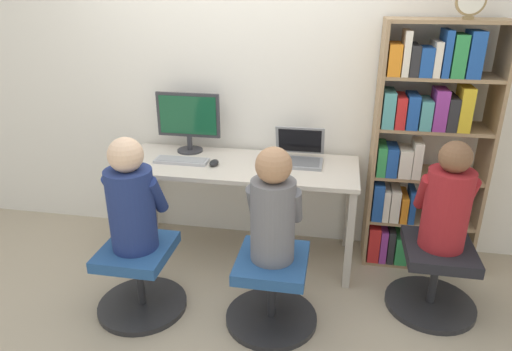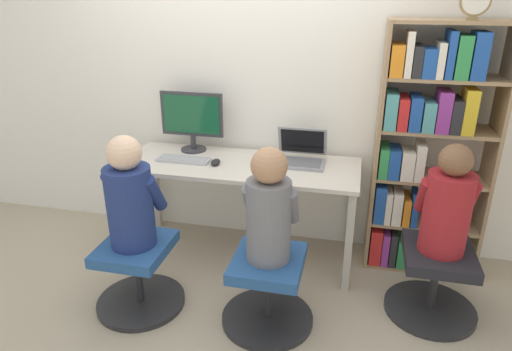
# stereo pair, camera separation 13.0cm
# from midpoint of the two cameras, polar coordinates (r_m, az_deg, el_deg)

# --- Properties ---
(ground_plane) EXTENTS (14.00, 14.00, 0.00)m
(ground_plane) POSITION_cam_midpoint_polar(r_m,az_deg,el_deg) (3.37, -2.15, -12.47)
(ground_plane) COLOR tan
(wall_back) EXTENTS (10.00, 0.05, 2.60)m
(wall_back) POSITION_cam_midpoint_polar(r_m,az_deg,el_deg) (3.51, 0.59, 12.10)
(wall_back) COLOR white
(wall_back) RESTS_ON ground_plane
(desk) EXTENTS (1.71, 0.64, 0.75)m
(desk) POSITION_cam_midpoint_polar(r_m,az_deg,el_deg) (3.32, -0.89, 0.18)
(desk) COLOR beige
(desk) RESTS_ON ground_plane
(desktop_monitor) EXTENTS (0.49, 0.20, 0.46)m
(desktop_monitor) POSITION_cam_midpoint_polar(r_m,az_deg,el_deg) (3.52, -6.95, 6.93)
(desktop_monitor) COLOR #333338
(desktop_monitor) RESTS_ON desk
(laptop) EXTENTS (0.36, 0.32, 0.24)m
(laptop) POSITION_cam_midpoint_polar(r_m,az_deg,el_deg) (3.32, 6.65, 2.45)
(laptop) COLOR gray
(laptop) RESTS_ON desk
(keyboard) EXTENTS (0.39, 0.13, 0.03)m
(keyboard) POSITION_cam_midpoint_polar(r_m,az_deg,el_deg) (3.37, -7.92, 2.00)
(keyboard) COLOR #B2B2B7
(keyboard) RESTS_ON desk
(computer_mouse_by_keyboard) EXTENTS (0.06, 0.11, 0.04)m
(computer_mouse_by_keyboard) POSITION_cam_midpoint_polar(r_m,az_deg,el_deg) (3.27, -3.94, 1.68)
(computer_mouse_by_keyboard) COLOR black
(computer_mouse_by_keyboard) RESTS_ON desk
(office_chair_left) EXTENTS (0.57, 0.57, 0.46)m
(office_chair_left) POSITION_cam_midpoint_polar(r_m,az_deg,el_deg) (3.06, -13.32, -11.88)
(office_chair_left) COLOR #262628
(office_chair_left) RESTS_ON ground_plane
(office_chair_right) EXTENTS (0.57, 0.57, 0.46)m
(office_chair_right) POSITION_cam_midpoint_polar(r_m,az_deg,el_deg) (2.86, 2.82, -14.05)
(office_chair_right) COLOR #262628
(office_chair_right) RESTS_ON ground_plane
(person_at_monitor) EXTENTS (0.34, 0.32, 0.70)m
(person_at_monitor) POSITION_cam_midpoint_polar(r_m,az_deg,el_deg) (2.81, -14.25, -2.65)
(person_at_monitor) COLOR navy
(person_at_monitor) RESTS_ON office_chair_left
(person_at_laptop) EXTENTS (0.32, 0.30, 0.68)m
(person_at_laptop) POSITION_cam_midpoint_polar(r_m,az_deg,el_deg) (2.58, 3.06, -4.26)
(person_at_laptop) COLOR slate
(person_at_laptop) RESTS_ON office_chair_right
(bookshelf) EXTENTS (0.77, 0.34, 1.75)m
(bookshelf) POSITION_cam_midpoint_polar(r_m,az_deg,el_deg) (3.32, 21.08, 3.33)
(bookshelf) COLOR #997A56
(bookshelf) RESTS_ON ground_plane
(desk_clock) EXTENTS (0.18, 0.03, 0.20)m
(desk_clock) POSITION_cam_midpoint_polar(r_m,az_deg,el_deg) (3.12, 26.89, 18.81)
(desk_clock) COLOR olive
(desk_clock) RESTS_ON bookshelf
(office_chair_side) EXTENTS (0.57, 0.57, 0.46)m
(office_chair_side) POSITION_cam_midpoint_polar(r_m,az_deg,el_deg) (3.15, 22.53, -12.08)
(office_chair_side) COLOR #262628
(office_chair_side) RESTS_ON ground_plane
(person_near_shelf) EXTENTS (0.33, 0.31, 0.67)m
(person_near_shelf) POSITION_cam_midpoint_polar(r_m,az_deg,el_deg) (2.91, 24.04, -3.38)
(person_near_shelf) COLOR maroon
(person_near_shelf) RESTS_ON office_chair_side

